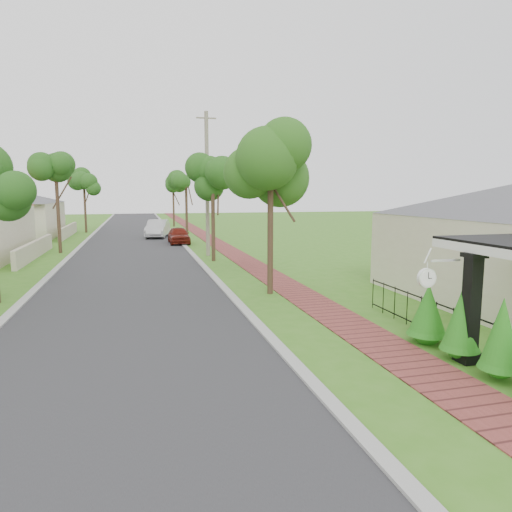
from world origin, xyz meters
name	(u,v)px	position (x,y,z in m)	size (l,w,h in m)	color
ground	(264,365)	(0.00, 0.00, 0.00)	(160.00, 160.00, 0.00)	#3B771C
road	(132,255)	(-3.00, 20.00, 0.00)	(7.00, 120.00, 0.02)	#28282B
kerb_right	(191,253)	(0.65, 20.00, 0.00)	(0.30, 120.00, 0.10)	#9E9E99
kerb_left	(70,257)	(-6.65, 20.00, 0.00)	(0.30, 120.00, 0.10)	#9E9E99
sidewalk	(230,251)	(3.25, 20.00, 0.00)	(1.50, 120.00, 0.03)	brown
porch_post	(471,314)	(4.55, -1.00, 1.12)	(0.48, 0.48, 2.52)	black
picket_fence	(453,326)	(4.90, 0.00, 0.53)	(0.03, 8.02, 1.00)	black
street_trees	(133,184)	(-2.87, 26.84, 4.54)	(10.70, 37.65, 5.89)	#382619
hedge_row	(474,330)	(4.45, -1.27, 0.83)	(0.88, 4.38, 1.85)	#1A6D15
parked_car_red	(179,235)	(0.40, 25.57, 0.64)	(1.50, 3.73, 1.27)	maroon
parked_car_white	(158,229)	(-0.92, 31.13, 0.75)	(1.60, 4.58, 1.51)	silver
near_tree	(271,165)	(2.20, 7.00, 4.87)	(2.38, 2.38, 6.10)	#382619
utility_pole	(207,184)	(1.54, 18.31, 4.38)	(1.20, 0.24, 8.65)	gray
station_clock	(428,277)	(3.69, -0.60, 1.95)	(1.07, 0.13, 0.63)	white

